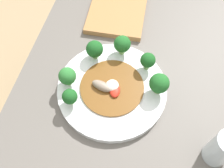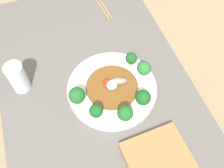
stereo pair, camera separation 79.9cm
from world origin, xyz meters
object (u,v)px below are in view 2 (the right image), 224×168
Objects in this scene: broccoli_east at (125,113)px; stirfry_center at (113,86)px; broccoli_northeast at (143,98)px; chopsticks at (99,2)px; broccoli_northwest at (131,59)px; cutting_board at (163,168)px; plate at (112,89)px; broccoli_south at (77,96)px; drinking_glass at (18,77)px; broccoli_southeast at (96,111)px; broccoli_north at (144,69)px.

broccoli_east is 0.37× the size of stirfry_center.
broccoli_northeast is 0.27× the size of chopsticks.
broccoli_northwest is 0.23× the size of cutting_board.
broccoli_east is at bearing 0.04° from plate.
broccoli_south reaches higher than broccoli_east.
chopsticks is (-0.33, 0.39, -0.05)m from drinking_glass.
plate is at bearing 137.16° from broccoli_southeast.
broccoli_northeast is 0.54m from chopsticks.
broccoli_southeast is (0.16, -0.18, 0.00)m from broccoli_northwest.
broccoli_south reaches higher than cutting_board.
broccoli_north is 1.12× the size of broccoli_northwest.
chopsticks is (-0.57, 0.09, -0.06)m from broccoli_east.
chopsticks is (-0.45, 0.09, -0.01)m from plate.
drinking_glass is (-0.21, -0.37, -0.00)m from broccoli_northeast.
plate is 0.46m from chopsticks.
broccoli_east reaches higher than broccoli_northwest.
broccoli_east is 1.09× the size of broccoli_southeast.
cutting_board is (0.42, 0.35, -0.05)m from drinking_glass.
drinking_glass reaches higher than broccoli_north.
broccoli_east reaches higher than stirfry_center.
plate is 0.14m from broccoli_south.
broccoli_southeast is 0.13m from stirfry_center.
drinking_glass reaches higher than broccoli_northwest.
stirfry_center is 0.31m from cutting_board.
broccoli_northeast is 0.26× the size of cutting_board.
broccoli_east is at bearing 49.38° from broccoli_south.
broccoli_south is at bearing -130.62° from broccoli_east.
cutting_board is at bearing 32.11° from broccoli_south.
cutting_board is at bearing 32.40° from broccoli_southeast.
broccoli_northwest is 0.22m from broccoli_east.
broccoli_northeast is at bearing 89.03° from broccoli_southeast.
cutting_board is at bearing 39.67° from drinking_glass.
drinking_glass reaches higher than stirfry_center.
broccoli_east is 0.38m from drinking_glass.
broccoli_north is at bearing 3.64° from chopsticks.
broccoli_northwest is at bearing 172.20° from broccoli_northeast.
broccoli_north is at bearing 155.84° from broccoli_northeast.
plate is 1.72× the size of stirfry_center.
broccoli_south is 0.13m from stirfry_center.
broccoli_southeast is 0.96× the size of broccoli_northeast.
broccoli_southeast is 0.26m from cutting_board.
broccoli_south is (0.03, -0.24, 0.01)m from broccoli_north.
broccoli_northeast is at bearing -24.16° from broccoli_north.
broccoli_southeast is (-0.04, -0.08, -0.00)m from broccoli_east.
chopsticks is at bearing 177.05° from cutting_board.
drinking_glass is (-0.10, -0.41, -0.00)m from broccoli_north.
stirfry_center is (-0.13, 0.00, -0.03)m from broccoli_east.
broccoli_northeast reaches higher than broccoli_northwest.
broccoli_northwest is at bearing 131.75° from broccoli_southeast.
broccoli_northeast reaches higher than cutting_board.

